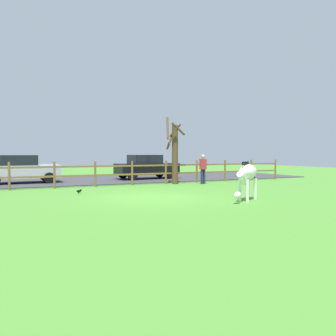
{
  "coord_description": "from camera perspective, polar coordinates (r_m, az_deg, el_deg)",
  "views": [
    {
      "loc": [
        -4.83,
        -12.0,
        1.7
      ],
      "look_at": [
        1.0,
        0.68,
        1.09
      ],
      "focal_mm": 35.77,
      "sensor_mm": 36.0,
      "label": 1
    }
  ],
  "objects": [
    {
      "name": "parked_car_silver",
      "position": [
        20.28,
        -23.8,
        -0.14
      ],
      "size": [
        4.08,
        2.04,
        1.56
      ],
      "color": "#B7BABF",
      "rests_on": "parking_asphalt"
    },
    {
      "name": "parked_car_black",
      "position": [
        21.86,
        -3.7,
        0.24
      ],
      "size": [
        4.1,
        2.09,
        1.56
      ],
      "color": "black",
      "rests_on": "parking_asphalt"
    },
    {
      "name": "visitor_near_fence",
      "position": [
        18.76,
        5.99,
        0.06
      ],
      "size": [
        0.4,
        0.3,
        1.64
      ],
      "color": "#232847",
      "rests_on": "ground_plane"
    },
    {
      "name": "parking_asphalt",
      "position": [
        21.9,
        -11.9,
        -1.95
      ],
      "size": [
        28.0,
        7.4,
        0.05
      ],
      "primitive_type": "cube",
      "color": "#38383D",
      "rests_on": "ground_plane"
    },
    {
      "name": "ground_plane",
      "position": [
        13.05,
        -2.76,
        -5.0
      ],
      "size": [
        60.0,
        60.0,
        0.0
      ],
      "primitive_type": "plane",
      "color": "#47842D"
    },
    {
      "name": "crow_on_grass",
      "position": [
        14.5,
        -14.91,
        -3.82
      ],
      "size": [
        0.21,
        0.1,
        0.2
      ],
      "color": "black",
      "rests_on": "ground_plane"
    },
    {
      "name": "paddock_fence",
      "position": [
        17.67,
        -9.17,
        -0.64
      ],
      "size": [
        21.89,
        0.11,
        1.31
      ],
      "color": "brown",
      "rests_on": "ground_plane"
    },
    {
      "name": "zebra",
      "position": [
        12.34,
        13.31,
        -1.17
      ],
      "size": [
        1.72,
        1.22,
        1.41
      ],
      "color": "white",
      "rests_on": "ground_plane"
    },
    {
      "name": "bare_tree",
      "position": [
        18.62,
        1.12,
        2.84
      ],
      "size": [
        1.08,
        1.06,
        3.76
      ],
      "color": "#513A23",
      "rests_on": "ground_plane"
    }
  ]
}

